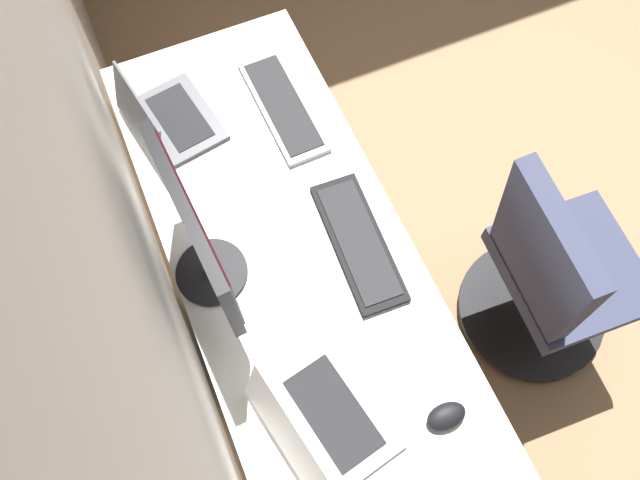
# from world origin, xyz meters

# --- Properties ---
(wall_back) EXTENTS (4.98, 0.10, 2.60)m
(wall_back) POSITION_xyz_m (0.00, 2.02, 1.30)
(wall_back) COLOR beige
(wall_back) RESTS_ON ground
(desk) EXTENTS (1.87, 0.65, 0.73)m
(desk) POSITION_xyz_m (-0.01, 1.62, 0.66)
(desk) COLOR white
(desk) RESTS_ON ground
(drawer_pedestal) EXTENTS (0.40, 0.51, 0.69)m
(drawer_pedestal) POSITION_xyz_m (-0.05, 1.65, 0.35)
(drawer_pedestal) COLOR white
(drawer_pedestal) RESTS_ON ground
(monitor_primary) EXTENTS (0.47, 0.20, 0.42)m
(monitor_primary) POSITION_xyz_m (0.11, 1.84, 0.97)
(monitor_primary) COLOR black
(monitor_primary) RESTS_ON desk
(laptop_leftmost) EXTENTS (0.38, 0.32, 0.21)m
(laptop_leftmost) POSITION_xyz_m (-0.38, 1.74, 0.78)
(laptop_leftmost) COLOR white
(laptop_leftmost) RESTS_ON desk
(laptop_left) EXTENTS (0.33, 0.29, 0.19)m
(laptop_left) POSITION_xyz_m (0.62, 1.81, 0.78)
(laptop_left) COLOR #595B60
(laptop_left) RESTS_ON desk
(keyboard_main) EXTENTS (0.43, 0.16, 0.02)m
(keyboard_main) POSITION_xyz_m (0.03, 1.43, 0.74)
(keyboard_main) COLOR black
(keyboard_main) RESTS_ON desk
(keyboard_spare) EXTENTS (0.42, 0.15, 0.02)m
(keyboard_spare) POSITION_xyz_m (0.55, 1.45, 0.74)
(keyboard_spare) COLOR silver
(keyboard_spare) RESTS_ON desk
(mouse_main) EXTENTS (0.06, 0.10, 0.03)m
(mouse_main) POSITION_xyz_m (-0.49, 1.44, 0.75)
(mouse_main) COLOR black
(mouse_main) RESTS_ON desk
(office_chair) EXTENTS (0.56, 0.57, 0.97)m
(office_chair) POSITION_xyz_m (-0.23, 0.85, 0.46)
(office_chair) COLOR #383D56
(office_chair) RESTS_ON ground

